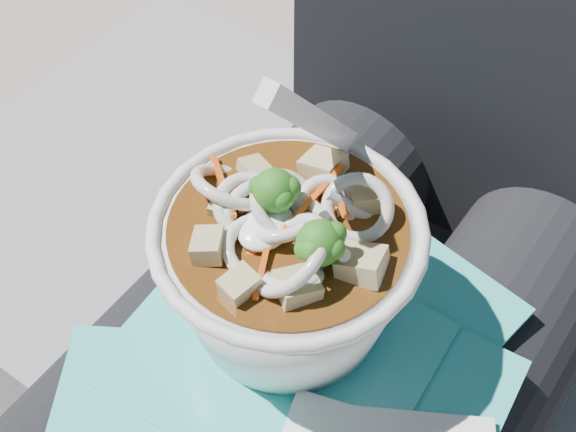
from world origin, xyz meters
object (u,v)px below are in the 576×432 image
Objects in this scene: person_body at (370,296)px; udon_bowl at (288,262)px; stone_ledge at (374,423)px; plastic_bag at (288,377)px; lap at (304,397)px.

udon_bowl is at bearing -103.24° from person_body.
stone_ledge is 0.47m from udon_bowl.
udon_bowl is at bearing 124.71° from plastic_bag.
udon_bowl is at bearing -97.95° from stone_ledge.
udon_bowl is at bearing 158.24° from lap.
lap is at bearing -90.00° from person_body.
udon_bowl reaches higher than lap.
person_body is at bearing -90.00° from stone_ledge.
person_body is (0.00, -0.06, 0.33)m from stone_ledge.
plastic_bag is 0.08m from udon_bowl.
stone_ledge is 4.93× the size of udon_bowl.
lap is (0.00, -0.15, 0.30)m from stone_ledge.
udon_bowl reaches higher than plastic_bag.
person_body is at bearing 92.51° from plastic_bag.
plastic_bag is at bearing -87.49° from person_body.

